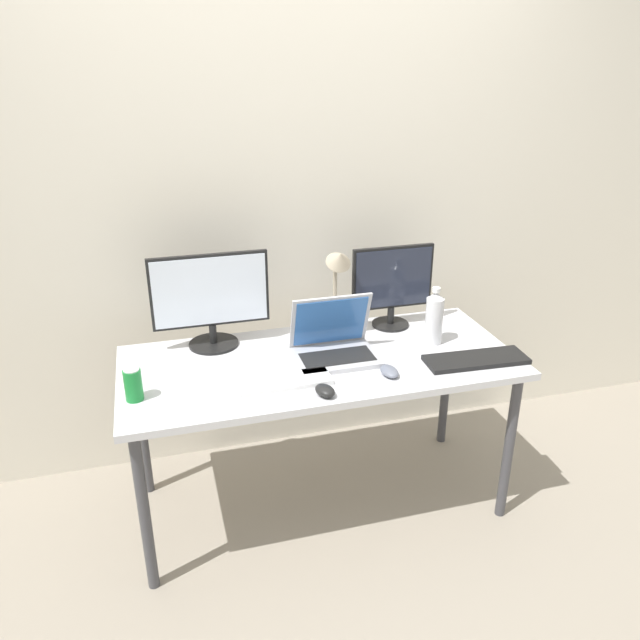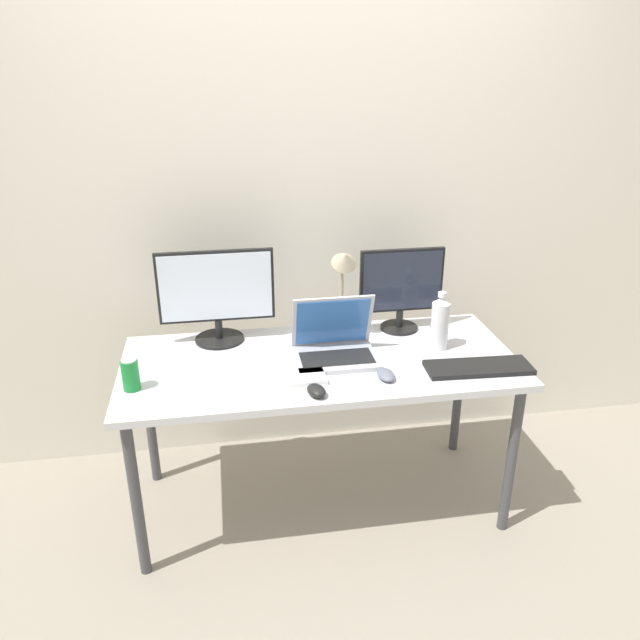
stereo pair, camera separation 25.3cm
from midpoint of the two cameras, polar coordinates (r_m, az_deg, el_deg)
ground_plane at (r=3.02m, az=-2.50°, el=-16.29°), size 16.00×16.00×0.00m
wall_back at (r=2.97m, az=-5.64°, el=11.11°), size 7.00×0.08×2.60m
work_desk at (r=2.64m, az=-2.76°, el=-4.94°), size 1.64×0.72×0.74m
monitor_left at (r=2.71m, az=-12.65°, el=1.94°), size 0.50×0.22×0.42m
monitor_center at (r=2.85m, az=4.12°, el=3.28°), size 0.38×0.17×0.38m
laptop_silver at (r=2.61m, az=-1.51°, el=-2.20°), size 0.34×0.26×0.26m
keyboard_main at (r=2.43m, az=-6.30°, el=-5.74°), size 0.37×0.14×0.02m
keyboard_aux at (r=2.63m, az=11.43°, el=-3.63°), size 0.43×0.17×0.02m
mouse_by_keyboard at (r=2.48m, az=3.46°, el=-4.77°), size 0.07×0.11×0.03m
mouse_by_laptop at (r=2.34m, az=-2.66°, el=-6.55°), size 0.09×0.11×0.04m
water_bottle at (r=2.73m, az=7.81°, el=0.14°), size 0.08×0.08×0.26m
soda_can_near_keyboard at (r=2.43m, az=-19.62°, el=-5.66°), size 0.07×0.07×0.13m
desk_lamp at (r=2.70m, az=-1.02°, el=4.05°), size 0.11×0.18×0.43m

